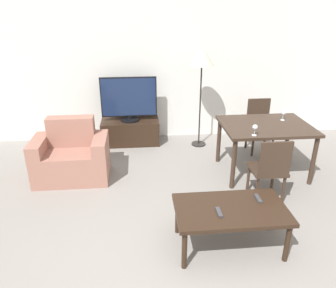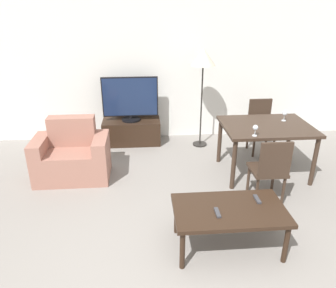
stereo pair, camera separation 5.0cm
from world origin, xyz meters
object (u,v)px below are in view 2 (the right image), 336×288
tv_stand (132,131)px  dining_table (266,131)px  dining_chair_near (270,168)px  armchair (72,157)px  dining_chair_far (261,123)px  remote_primary (217,213)px  tv (130,99)px  coffee_table (229,213)px  wine_glass_left (285,114)px  wine_glass_center (255,128)px  remote_secondary (257,199)px  floor_lamp (203,61)px

tv_stand → dining_table: bearing=-33.7°
tv_stand → dining_chair_near: size_ratio=1.15×
armchair → tv_stand: (0.79, 1.17, -0.10)m
dining_chair_far → remote_primary: 2.65m
tv → coffee_table: size_ratio=0.86×
tv → dining_chair_near: size_ratio=1.09×
wine_glass_left → armchair: bearing=-178.9°
wine_glass_center → tv: bearing=134.3°
tv_stand → tv: 0.58m
tv → remote_secondary: 2.97m
floor_lamp → dining_table: bearing=-55.9°
coffee_table → dining_table: (0.89, 1.50, 0.24)m
floor_lamp → dining_chair_near: bearing=-74.4°
dining_chair_near → wine_glass_left: size_ratio=5.83×
dining_table → wine_glass_left: 0.38m
remote_primary → wine_glass_center: size_ratio=1.03×
armchair → remote_primary: (1.66, -1.67, 0.16)m
coffee_table → wine_glass_center: bearing=62.4°
dining_chair_far → tv: bearing=166.8°
armchair → dining_table: bearing=-2.0°
armchair → tv: 1.49m
armchair → remote_secondary: bearing=-35.0°
wine_glass_center → floor_lamp: bearing=106.4°
remote_primary → remote_secondary: 0.49m
dining_chair_near → remote_secondary: (-0.37, -0.62, -0.01)m
tv_stand → armchair: bearing=-124.1°
dining_chair_near → coffee_table: bearing=-132.5°
dining_table → wine_glass_left: (0.30, 0.15, 0.19)m
dining_table → dining_chair_far: size_ratio=1.41×
armchair → dining_table: armchair is taller
dining_table → wine_glass_center: size_ratio=8.24×
armchair → wine_glass_center: size_ratio=6.82×
tv → remote_secondary: (1.32, -2.64, -0.32)m
coffee_table → wine_glass_center: size_ratio=7.42×
floor_lamp → wine_glass_left: bearing=-41.9°
dining_chair_near → remote_primary: dining_chair_near is taller
armchair → remote_secondary: 2.58m
tv → dining_table: (1.89, -1.26, -0.14)m
tv_stand → dining_table: (1.89, -1.26, 0.44)m
armchair → dining_chair_far: size_ratio=1.17×
dining_chair_near → dining_chair_far: 1.59m
dining_chair_near → remote_secondary: size_ratio=5.67×
dining_chair_far → wine_glass_center: (-0.51, -1.14, 0.36)m
tv_stand → floor_lamp: 1.71m
tv → remote_primary: tv is taller
wine_glass_center → dining_table: bearing=51.5°
floor_lamp → wine_glass_left: 1.49m
coffee_table → dining_table: 1.76m
dining_chair_far → remote_secondary: 2.29m
floor_lamp → wine_glass_center: 1.61m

